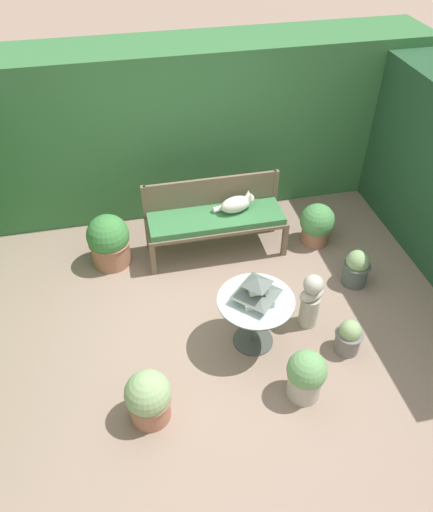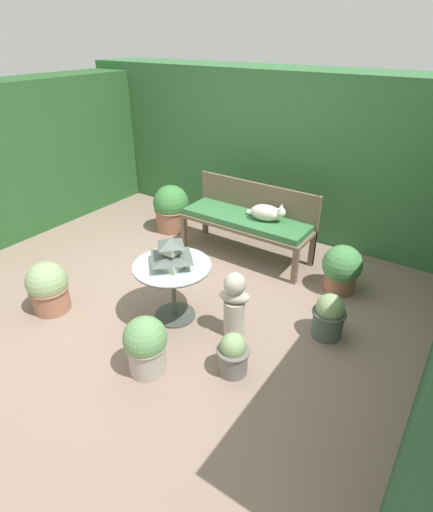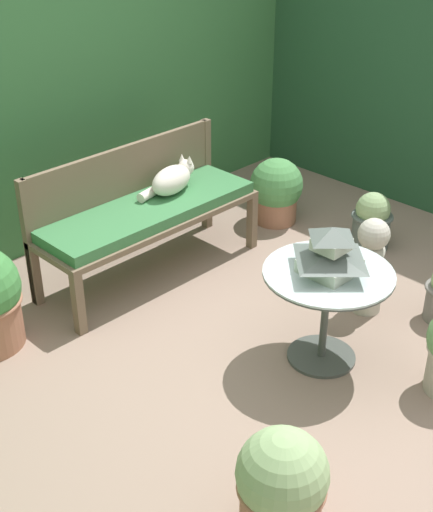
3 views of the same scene
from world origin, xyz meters
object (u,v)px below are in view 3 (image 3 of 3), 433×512
at_px(cat, 172,179).
at_px(potted_plant_table_near, 276,191).
at_px(potted_plant_hedge_corner, 372,221).
at_px(garden_bust, 370,264).
at_px(garden_bench, 149,215).
at_px(pagoda_birdhouse, 331,253).
at_px(potted_plant_bench_left, 282,485).
at_px(patio_table, 327,291).

xyz_separation_m(cat, potted_plant_table_near, (1.01, -0.12, -0.37)).
xyz_separation_m(potted_plant_table_near, potted_plant_hedge_corner, (0.17, -0.81, -0.05)).
distance_m(cat, potted_plant_table_near, 1.08).
bearing_deg(garden_bust, garden_bench, 98.31).
height_order(pagoda_birdhouse, potted_plant_bench_left, pagoda_birdhouse).
bearing_deg(garden_bust, cat, 88.61).
relative_size(pagoda_birdhouse, garden_bust, 0.57).
relative_size(cat, potted_plant_table_near, 0.94).
xyz_separation_m(patio_table, potted_plant_hedge_corner, (1.36, 0.59, -0.25)).
xyz_separation_m(pagoda_birdhouse, potted_plant_table_near, (1.19, 1.40, -0.46)).
distance_m(pagoda_birdhouse, potted_plant_table_near, 1.89).
distance_m(pagoda_birdhouse, potted_plant_bench_left, 1.36).
relative_size(cat, patio_table, 0.68).
xyz_separation_m(garden_bench, patio_table, (0.07, -1.47, 0.01)).
relative_size(garden_bench, patio_table, 2.21).
distance_m(patio_table, potted_plant_bench_left, 1.30).
relative_size(cat, pagoda_birdhouse, 1.34).
xyz_separation_m(pagoda_birdhouse, potted_plant_hedge_corner, (1.36, 0.59, -0.50)).
distance_m(potted_plant_table_near, potted_plant_hedge_corner, 0.83).
distance_m(garden_bench, potted_plant_bench_left, 2.36).
bearing_deg(cat, potted_plant_bench_left, -133.48).
relative_size(patio_table, potted_plant_table_near, 1.39).
xyz_separation_m(patio_table, potted_plant_bench_left, (-1.12, -0.63, -0.21)).
bearing_deg(pagoda_birdhouse, potted_plant_table_near, 49.48).
height_order(patio_table, garden_bust, garden_bust).
bearing_deg(potted_plant_hedge_corner, potted_plant_bench_left, -153.92).
bearing_deg(potted_plant_bench_left, potted_plant_hedge_corner, 26.08).
bearing_deg(potted_plant_bench_left, garden_bust, 23.05).
bearing_deg(garden_bust, potted_plant_table_near, 47.30).
relative_size(cat, potted_plant_hedge_corner, 1.13).
bearing_deg(pagoda_birdhouse, patio_table, 116.57).
relative_size(potted_plant_table_near, potted_plant_hedge_corner, 1.19).
relative_size(potted_plant_table_near, potted_plant_bench_left, 0.99).
bearing_deg(potted_plant_bench_left, garden_bench, 63.38).
bearing_deg(cat, pagoda_birdhouse, -109.14).
relative_size(garden_bench, potted_plant_hedge_corner, 3.68).
height_order(potted_plant_hedge_corner, potted_plant_bench_left, potted_plant_bench_left).
bearing_deg(cat, garden_bust, -84.70).
height_order(cat, garden_bust, cat).
xyz_separation_m(garden_bust, potted_plant_hedge_corner, (0.74, 0.47, -0.12)).
bearing_deg(patio_table, potted_plant_hedge_corner, 23.40).
bearing_deg(garden_bust, potted_plant_hedge_corner, 13.90).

